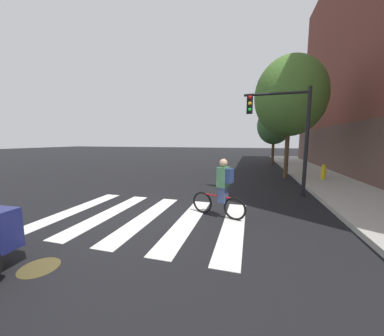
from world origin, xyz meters
The scene contains 8 objects.
ground_plane centered at (0.00, 0.00, 0.00)m, with size 120.00×120.00×0.00m, color black.
crosswalk_stripes centered at (0.20, 0.00, 0.01)m, with size 5.48×3.81×0.01m.
manhole_cover centered at (-0.44, -2.67, 0.00)m, with size 0.64×0.64×0.01m, color #473D1E.
cyclist centered at (2.28, 0.60, 0.84)m, with size 1.64×0.61×1.69m.
traffic_light_near centered at (4.26, 3.80, 2.86)m, with size 2.47×0.28×4.20m.
fire_hydrant centered at (6.81, 7.35, 0.53)m, with size 0.33×0.22×0.78m.
street_tree_near centered at (5.05, 8.11, 4.65)m, with size 3.87×3.87×6.88m.
street_tree_mid centered at (4.97, 15.27, 3.53)m, with size 2.94×2.94×5.23m.
Camera 1 is at (3.03, -5.24, 2.19)m, focal length 19.71 mm.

